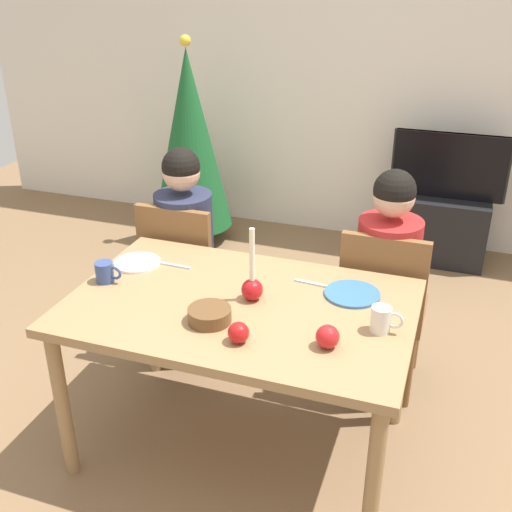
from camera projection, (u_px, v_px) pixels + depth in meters
The scene contains 20 objects.
ground_plane at pixel (242, 444), 2.84m from camera, with size 7.68×7.68×0.00m, color brown.
back_wall at pixel (364, 66), 4.48m from camera, with size 6.40×0.10×2.60m, color silver.
dining_table at pixel (240, 320), 2.55m from camera, with size 1.40×0.90×0.75m.
chair_left at pixel (184, 270), 3.29m from camera, with size 0.40×0.40×0.90m.
chair_right at pixel (382, 303), 2.98m from camera, with size 0.40×0.40×0.90m.
person_left_child at pixel (186, 258), 3.30m from camera, with size 0.30×0.30×1.17m.
person_right_child at pixel (384, 289), 2.99m from camera, with size 0.30×0.30×1.17m.
tv_stand at pixel (441, 228), 4.48m from camera, with size 0.64×0.40×0.48m, color black.
tv at pixel (450, 166), 4.28m from camera, with size 0.79×0.05×0.46m.
christmas_tree at pixel (190, 140), 4.55m from camera, with size 0.60×0.60×1.54m.
candle_centerpiece at pixel (252, 285), 2.51m from camera, with size 0.09×0.09×0.32m.
plate_left at pixel (137, 263), 2.83m from camera, with size 0.21×0.21×0.01m, color white.
plate_right at pixel (352, 294), 2.57m from camera, with size 0.23×0.23×0.01m, color teal.
mug_left at pixel (105, 272), 2.66m from camera, with size 0.12×0.08×0.09m.
mug_right at pixel (382, 319), 2.30m from camera, with size 0.12×0.08×0.10m.
fork_left at pixel (173, 265), 2.81m from camera, with size 0.18×0.01×0.01m, color silver.
fork_right at pixel (314, 284), 2.65m from camera, with size 0.18×0.01×0.01m, color silver.
bowl_walnuts at pixel (210, 315), 2.37m from camera, with size 0.17×0.17×0.06m, color brown.
apple_near_candle at pixel (239, 333), 2.24m from camera, with size 0.08×0.08×0.08m, color red.
apple_by_left_plate at pixel (328, 337), 2.21m from camera, with size 0.09×0.09×0.09m, color red.
Camera 1 is at (0.77, -2.03, 2.02)m, focal length 43.34 mm.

